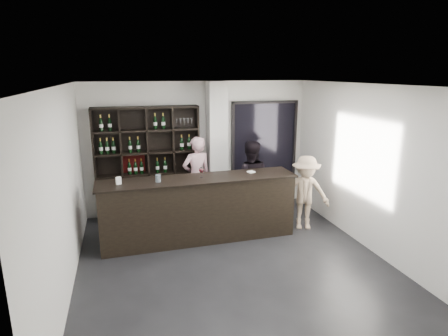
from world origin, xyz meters
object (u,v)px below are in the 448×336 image
object	(u,v)px
tasting_counter	(199,209)
taster_pink	(197,177)
customer	(305,193)
taster_black	(250,180)
wine_shelf	(148,163)

from	to	relation	value
tasting_counter	taster_pink	distance (m)	1.24
tasting_counter	customer	distance (m)	2.16
taster_pink	taster_black	distance (m)	1.15
tasting_counter	taster_pink	world-z (taller)	taster_pink
taster_black	customer	world-z (taller)	taster_black
taster_pink	customer	size ratio (longest dim) A/B	1.18
wine_shelf	taster_black	world-z (taller)	wine_shelf
wine_shelf	taster_black	xyz separation A→B (m)	(2.06, -0.72, -0.35)
taster_pink	wine_shelf	bearing A→B (deg)	-27.90
wine_shelf	taster_pink	bearing A→B (deg)	-15.38
tasting_counter	customer	size ratio (longest dim) A/B	2.43
taster_black	customer	size ratio (longest dim) A/B	1.14
customer	wine_shelf	bearing A→B (deg)	170.81
taster_pink	customer	world-z (taller)	taster_pink
customer	taster_black	bearing A→B (deg)	155.98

